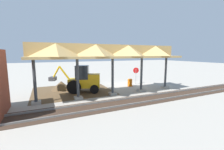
# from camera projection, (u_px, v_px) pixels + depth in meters

# --- Properties ---
(ground_plane) EXTENTS (120.00, 120.00, 0.00)m
(ground_plane) POSITION_uv_depth(u_px,v_px,m) (127.00, 84.00, 19.73)
(ground_plane) COLOR #9E998E
(dirt_work_zone) EXTENTS (8.12, 7.00, 0.01)m
(dirt_work_zone) POSITION_uv_depth(u_px,v_px,m) (73.00, 91.00, 16.37)
(dirt_work_zone) COLOR brown
(dirt_work_zone) RESTS_ON ground
(platform_canopy) EXTENTS (14.78, 3.20, 4.90)m
(platform_canopy) POSITION_uv_depth(u_px,v_px,m) (113.00, 52.00, 14.28)
(platform_canopy) COLOR #9E998E
(platform_canopy) RESTS_ON ground
(rail_tracks) EXTENTS (60.00, 2.58, 0.15)m
(rail_tracks) POSITION_uv_depth(u_px,v_px,m) (162.00, 97.00, 13.98)
(rail_tracks) COLOR slate
(rail_tracks) RESTS_ON ground
(stop_sign) EXTENTS (0.74, 0.24, 2.23)m
(stop_sign) POSITION_uv_depth(u_px,v_px,m) (136.00, 72.00, 19.66)
(stop_sign) COLOR gray
(stop_sign) RESTS_ON ground
(backhoe) EXTENTS (5.17, 3.03, 2.82)m
(backhoe) POSITION_uv_depth(u_px,v_px,m) (83.00, 80.00, 15.65)
(backhoe) COLOR #EAB214
(backhoe) RESTS_ON ground
(dirt_mound) EXTENTS (4.36, 4.36, 1.94)m
(dirt_mound) POSITION_uv_depth(u_px,v_px,m) (62.00, 90.00, 16.90)
(dirt_mound) COLOR brown
(dirt_mound) RESTS_ON ground
(traffic_barrel) EXTENTS (0.56, 0.56, 0.90)m
(traffic_barrel) POSITION_uv_depth(u_px,v_px,m) (130.00, 83.00, 18.63)
(traffic_barrel) COLOR orange
(traffic_barrel) RESTS_ON ground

